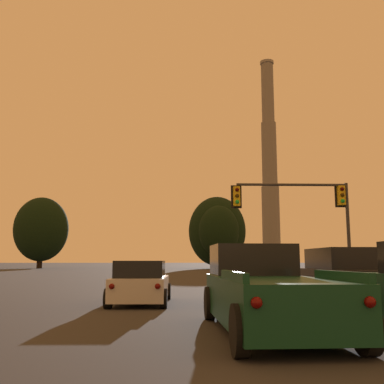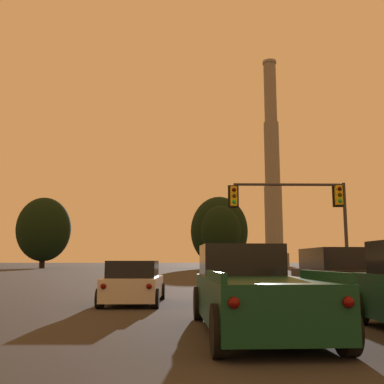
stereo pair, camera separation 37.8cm
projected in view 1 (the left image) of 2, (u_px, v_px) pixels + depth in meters
name	position (u px, v px, depth m)	size (l,w,h in m)	color
suv_right_lane_front	(344.00, 277.00, 15.10)	(2.19, 4.94, 1.86)	black
pickup_truck_center_lane_second	(265.00, 291.00, 9.35)	(2.36, 5.56, 1.82)	#0F3823
hatchback_left_lane_front	(141.00, 284.00, 15.18)	(1.96, 4.13, 1.44)	silver
hatchback_center_lane_front	(244.00, 284.00, 15.18)	(1.99, 4.14, 1.44)	gray
traffic_light_overhead_right	(308.00, 206.00, 23.98)	(6.43, 0.50, 5.58)	#2D2D30
smokestack	(270.00, 183.00, 113.84)	(7.05, 7.05, 53.55)	slate
treeline_right_mid	(217.00, 231.00, 82.81)	(10.52, 9.46, 13.20)	black
treeline_far_right	(219.00, 231.00, 79.05)	(7.13, 6.41, 11.11)	black
treeline_far_left	(41.00, 229.00, 84.37)	(10.08, 9.08, 13.30)	black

